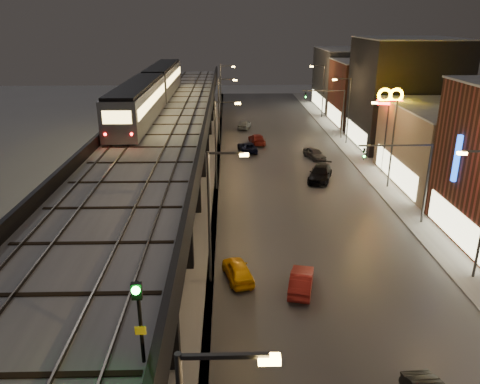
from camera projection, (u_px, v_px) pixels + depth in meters
name	position (u px, v px, depth m)	size (l,w,h in m)	color
road_surface	(291.00, 176.00, 51.96)	(17.00, 120.00, 0.06)	#46474D
sidewalk_right	(380.00, 175.00, 52.19)	(4.00, 120.00, 0.14)	#9FA1A8
under_viaduct_pavement	(169.00, 177.00, 51.64)	(11.00, 120.00, 0.06)	#9FA1A8
elevated_viaduct	(163.00, 134.00, 46.73)	(9.00, 100.00, 6.30)	black
viaduct_trackbed	(162.00, 126.00, 46.58)	(8.40, 100.00, 0.32)	#B2B7C1
viaduct_parapet_streetside	(206.00, 121.00, 46.55)	(0.30, 100.00, 1.10)	black
viaduct_parapet_far	(118.00, 122.00, 46.34)	(0.30, 100.00, 1.10)	black
building_c	(456.00, 147.00, 48.13)	(12.20, 15.20, 8.16)	gray
building_d	(404.00, 94.00, 62.07)	(12.20, 13.20, 14.16)	black
building_e	(372.00, 93.00, 75.88)	(12.20, 12.20, 10.16)	maroon
building_f	(351.00, 79.00, 88.81)	(12.20, 16.20, 11.16)	#3B3B3B
streetlight_left_1	(213.00, 209.00, 29.35)	(2.57, 0.28, 9.00)	#38383A
streetlight_left_2	(218.00, 139.00, 46.21)	(2.57, 0.28, 9.00)	#38383A
streetlight_right_2	(390.00, 138.00, 46.62)	(2.56, 0.28, 9.00)	#38383A
streetlight_left_3	(221.00, 107.00, 63.06)	(2.57, 0.28, 9.00)	#38383A
streetlight_right_3	(347.00, 106.00, 63.47)	(2.56, 0.28, 9.00)	#38383A
streetlight_left_4	(222.00, 88.00, 79.92)	(2.57, 0.28, 9.00)	#38383A
streetlight_right_4	(322.00, 88.00, 80.33)	(2.56, 0.28, 9.00)	#38383A
traffic_light_rig_a	(414.00, 174.00, 38.42)	(6.10, 0.34, 7.00)	#38383A
traffic_light_rig_b	(335.00, 108.00, 66.52)	(6.10, 0.34, 7.00)	#38383A
subway_train	(153.00, 89.00, 56.10)	(3.19, 38.57, 3.82)	gray
rail_signal	(138.00, 307.00, 13.57)	(0.33, 0.42, 2.85)	black
car_taxi	(238.00, 271.00, 31.21)	(1.55, 3.86, 1.31)	yellow
car_near_white	(301.00, 282.00, 29.96)	(1.38, 3.96, 1.31)	maroon
car_mid_silver	(247.00, 147.00, 61.04)	(2.08, 4.51, 1.25)	black
car_mid_dark	(257.00, 140.00, 64.77)	(1.92, 4.71, 1.37)	maroon
car_far_white	(244.00, 125.00, 73.77)	(1.65, 4.09, 1.40)	#8B939F
car_onc_white	(320.00, 174.00, 50.25)	(2.15, 5.29, 1.54)	black
car_onc_red	(315.00, 154.00, 57.95)	(1.62, 4.02, 1.37)	#3D3F44
sign_mcdonalds	(389.00, 105.00, 50.48)	(2.82, 0.48, 9.50)	#38383A
sign_carwash	(464.00, 166.00, 35.65)	(1.61, 0.35, 8.34)	#38383A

